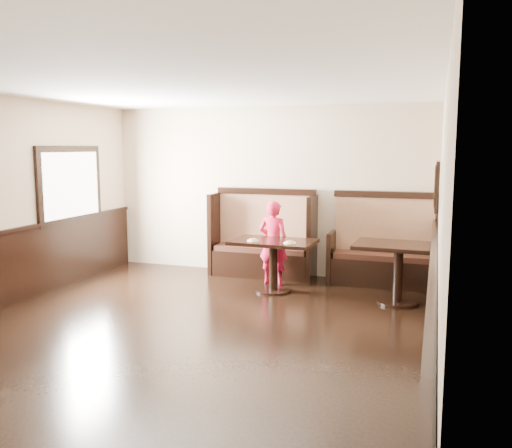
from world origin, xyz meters
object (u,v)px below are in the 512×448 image
at_px(booth_main, 263,244).
at_px(booth_neighbor, 383,254).
at_px(child, 273,243).
at_px(table_main, 273,252).
at_px(table_neighbor, 399,259).

xyz_separation_m(booth_main, booth_neighbor, (1.95, -0.00, -0.05)).
relative_size(booth_neighbor, child, 1.25).
distance_m(booth_neighbor, table_main, 1.77).
relative_size(booth_neighbor, table_main, 1.33).
bearing_deg(booth_neighbor, booth_main, 179.95).
height_order(table_neighbor, child, child).
xyz_separation_m(booth_main, table_neighbor, (2.25, -1.00, 0.09)).
bearing_deg(booth_main, booth_neighbor, -0.05).
bearing_deg(child, table_neighbor, 172.21).
distance_m(booth_main, booth_neighbor, 1.95).
distance_m(booth_main, table_neighbor, 2.47).
distance_m(booth_main, child, 0.65).
bearing_deg(booth_neighbor, table_neighbor, -73.01).
bearing_deg(table_neighbor, booth_neighbor, 109.60).
height_order(booth_neighbor, table_main, booth_neighbor).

